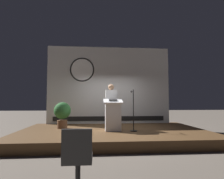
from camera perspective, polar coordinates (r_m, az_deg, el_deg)
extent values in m
plane|color=#6B6056|center=(6.79, 0.29, -14.58)|extent=(40.00, 40.00, 0.00)
cube|color=brown|center=(6.76, 0.29, -13.33)|extent=(6.40, 4.00, 0.30)
cube|color=silver|center=(8.54, -0.82, 1.38)|extent=(5.52, 0.10, 3.47)
cylinder|color=black|center=(8.58, -9.07, 5.99)|extent=(1.09, 0.02, 1.09)
cylinder|color=white|center=(8.57, -9.07, 5.99)|extent=(0.97, 0.02, 0.97)
cube|color=black|center=(8.49, -0.80, -8.82)|extent=(4.97, 0.02, 0.20)
cube|color=silver|center=(6.40, 0.30, -8.19)|extent=(0.52, 0.40, 0.96)
cube|color=silver|center=(6.38, 0.30, -3.62)|extent=(0.64, 0.50, 0.17)
cube|color=black|center=(6.36, 0.32, -3.21)|extent=(0.28, 0.20, 0.07)
cylinder|color=black|center=(6.89, -0.28, -8.48)|extent=(0.26, 0.26, 0.81)
cube|color=white|center=(6.86, -0.28, -2.64)|extent=(0.40, 0.24, 0.59)
sphere|color=#997051|center=(6.88, -0.28, 0.74)|extent=(0.22, 0.22, 0.22)
cylinder|color=black|center=(6.41, 6.58, -12.38)|extent=(0.24, 0.24, 0.02)
cylinder|color=black|center=(6.34, 6.54, -6.28)|extent=(0.03, 0.03, 1.39)
cylinder|color=black|center=(6.51, 6.20, -0.55)|extent=(0.02, 0.35, 0.02)
sphere|color=#262626|center=(6.68, 5.91, -0.63)|extent=(0.07, 0.07, 0.07)
cylinder|color=brown|center=(7.22, -14.91, -10.18)|extent=(0.36, 0.36, 0.30)
sphere|color=#2D6B33|center=(7.18, -14.85, -6.21)|extent=(0.62, 0.62, 0.62)
cylinder|color=black|center=(3.21, -10.35, -23.76)|extent=(0.08, 0.08, 0.37)
cube|color=#333333|center=(3.13, -10.30, -19.90)|extent=(0.44, 0.44, 0.08)
cube|color=#333333|center=(2.88, -10.64, -16.04)|extent=(0.44, 0.06, 0.44)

